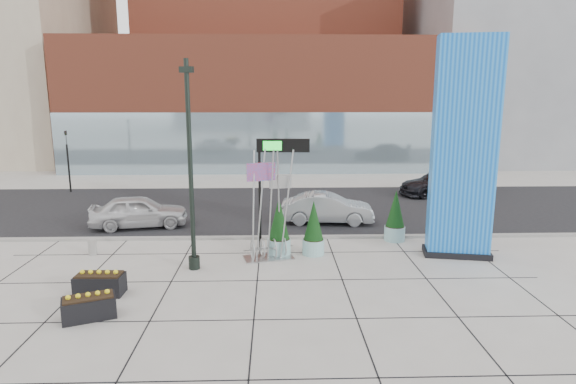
{
  "coord_description": "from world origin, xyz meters",
  "views": [
    {
      "loc": [
        1.61,
        -16.94,
        6.42
      ],
      "look_at": [
        2.17,
        2.0,
        2.56
      ],
      "focal_mm": 30.0,
      "sensor_mm": 36.0,
      "label": 1
    }
  ],
  "objects_px": {
    "blue_pylon": "(463,153)",
    "lamp_post": "(191,187)",
    "car_white_west": "(139,212)",
    "overhead_street_sign": "(278,155)",
    "public_art_sculpture": "(269,230)",
    "concrete_bollard": "(92,247)",
    "car_silver_mid": "(327,209)"
  },
  "relations": [
    {
      "from": "overhead_street_sign",
      "to": "public_art_sculpture",
      "type": "bearing_deg",
      "value": -103.57
    },
    {
      "from": "concrete_bollard",
      "to": "car_silver_mid",
      "type": "relative_size",
      "value": 0.14
    },
    {
      "from": "blue_pylon",
      "to": "public_art_sculpture",
      "type": "distance_m",
      "value": 8.19
    },
    {
      "from": "blue_pylon",
      "to": "car_white_west",
      "type": "relative_size",
      "value": 1.87
    },
    {
      "from": "concrete_bollard",
      "to": "car_white_west",
      "type": "relative_size",
      "value": 0.14
    },
    {
      "from": "car_silver_mid",
      "to": "car_white_west",
      "type": "bearing_deg",
      "value": 98.18
    },
    {
      "from": "blue_pylon",
      "to": "lamp_post",
      "type": "xyz_separation_m",
      "value": [
        -10.4,
        -1.22,
        -1.04
      ]
    },
    {
      "from": "concrete_bollard",
      "to": "overhead_street_sign",
      "type": "bearing_deg",
      "value": 5.99
    },
    {
      "from": "blue_pylon",
      "to": "overhead_street_sign",
      "type": "height_order",
      "value": "blue_pylon"
    },
    {
      "from": "car_white_west",
      "to": "overhead_street_sign",
      "type": "bearing_deg",
      "value": -126.31
    },
    {
      "from": "public_art_sculpture",
      "to": "overhead_street_sign",
      "type": "height_order",
      "value": "overhead_street_sign"
    },
    {
      "from": "overhead_street_sign",
      "to": "car_white_west",
      "type": "distance_m",
      "value": 8.22
    },
    {
      "from": "lamp_post",
      "to": "concrete_bollard",
      "type": "relative_size",
      "value": 11.56
    },
    {
      "from": "concrete_bollard",
      "to": "car_silver_mid",
      "type": "height_order",
      "value": "car_silver_mid"
    },
    {
      "from": "blue_pylon",
      "to": "public_art_sculpture",
      "type": "relative_size",
      "value": 1.97
    },
    {
      "from": "car_white_west",
      "to": "car_silver_mid",
      "type": "distance_m",
      "value": 9.32
    },
    {
      "from": "concrete_bollard",
      "to": "lamp_post",
      "type": "bearing_deg",
      "value": -21.44
    },
    {
      "from": "public_art_sculpture",
      "to": "car_silver_mid",
      "type": "distance_m",
      "value": 6.03
    },
    {
      "from": "lamp_post",
      "to": "overhead_street_sign",
      "type": "relative_size",
      "value": 1.65
    },
    {
      "from": "concrete_bollard",
      "to": "car_white_west",
      "type": "distance_m",
      "value": 4.22
    },
    {
      "from": "blue_pylon",
      "to": "public_art_sculpture",
      "type": "height_order",
      "value": "blue_pylon"
    },
    {
      "from": "concrete_bollard",
      "to": "car_silver_mid",
      "type": "distance_m",
      "value": 11.12
    },
    {
      "from": "lamp_post",
      "to": "concrete_bollard",
      "type": "height_order",
      "value": "lamp_post"
    },
    {
      "from": "blue_pylon",
      "to": "concrete_bollard",
      "type": "distance_m",
      "value": 15.3
    },
    {
      "from": "blue_pylon",
      "to": "overhead_street_sign",
      "type": "bearing_deg",
      "value": -179.66
    },
    {
      "from": "public_art_sculpture",
      "to": "car_white_west",
      "type": "bearing_deg",
      "value": 130.09
    },
    {
      "from": "car_white_west",
      "to": "blue_pylon",
      "type": "bearing_deg",
      "value": -118.6
    },
    {
      "from": "car_white_west",
      "to": "concrete_bollard",
      "type": "bearing_deg",
      "value": 158.73
    },
    {
      "from": "overhead_street_sign",
      "to": "concrete_bollard",
      "type": "bearing_deg",
      "value": -171.64
    },
    {
      "from": "public_art_sculpture",
      "to": "concrete_bollard",
      "type": "bearing_deg",
      "value": 161.63
    },
    {
      "from": "blue_pylon",
      "to": "lamp_post",
      "type": "relative_size",
      "value": 1.13
    },
    {
      "from": "concrete_bollard",
      "to": "car_white_west",
      "type": "bearing_deg",
      "value": 79.05
    }
  ]
}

